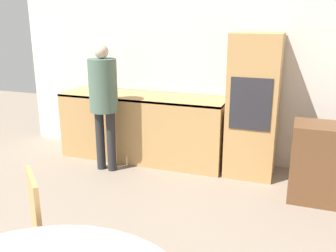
# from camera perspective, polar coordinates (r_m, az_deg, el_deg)

# --- Properties ---
(wall_back) EXTENTS (6.06, 0.05, 2.60)m
(wall_back) POSITION_cam_1_polar(r_m,az_deg,el_deg) (4.92, 9.22, 9.23)
(wall_back) COLOR silver
(wall_back) RESTS_ON ground_plane
(kitchen_counter) EXTENTS (2.24, 0.60, 0.89)m
(kitchen_counter) POSITION_cam_1_polar(r_m,az_deg,el_deg) (5.08, -3.83, -0.09)
(kitchen_counter) COLOR tan
(kitchen_counter) RESTS_ON ground_plane
(oven_unit) EXTENTS (0.58, 0.59, 1.72)m
(oven_unit) POSITION_cam_1_polar(r_m,az_deg,el_deg) (4.61, 12.89, 2.98)
(oven_unit) COLOR tan
(oven_unit) RESTS_ON ground_plane
(chair_far_left) EXTENTS (0.57, 0.57, 0.95)m
(chair_far_left) POSITION_cam_1_polar(r_m,az_deg,el_deg) (2.65, -21.14, -15.95)
(chair_far_left) COLOR tan
(chair_far_left) RESTS_ON ground_plane
(person_standing) EXTENTS (0.35, 0.35, 1.58)m
(person_standing) POSITION_cam_1_polar(r_m,az_deg,el_deg) (4.64, -9.81, 4.75)
(person_standing) COLOR #262628
(person_standing) RESTS_ON ground_plane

